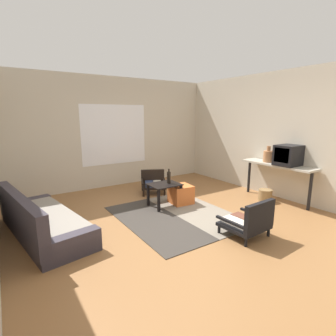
{
  "coord_description": "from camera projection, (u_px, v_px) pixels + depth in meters",
  "views": [
    {
      "loc": [
        -2.45,
        -3.13,
        1.8
      ],
      "look_at": [
        0.15,
        0.8,
        0.81
      ],
      "focal_mm": 27.55,
      "sensor_mm": 36.0,
      "label": 1
    }
  ],
  "objects": [
    {
      "name": "coffee_table",
      "position": [
        164.0,
        189.0,
        5.07
      ],
      "size": [
        0.59,
        0.48,
        0.46
      ],
      "color": "black",
      "rests_on": "ground"
    },
    {
      "name": "clay_vase",
      "position": [
        268.0,
        156.0,
        5.54
      ],
      "size": [
        0.2,
        0.2,
        0.35
      ],
      "color": "#A87047",
      "rests_on": "console_shelf"
    },
    {
      "name": "armchair_striped_foreground",
      "position": [
        249.0,
        221.0,
        3.81
      ],
      "size": [
        0.64,
        0.61,
        0.59
      ],
      "color": "black",
      "rests_on": "ground"
    },
    {
      "name": "ottoman_orange",
      "position": [
        181.0,
        194.0,
        5.28
      ],
      "size": [
        0.45,
        0.45,
        0.38
      ],
      "primitive_type": "cube",
      "rotation": [
        0.0,
        0.0,
        -0.1
      ],
      "color": "#D1662D",
      "rests_on": "ground"
    },
    {
      "name": "console_shelf",
      "position": [
        278.0,
        168.0,
        5.38
      ],
      "size": [
        0.42,
        1.54,
        0.79
      ],
      "color": "#B2AD9E",
      "rests_on": "ground"
    },
    {
      "name": "glass_bottle",
      "position": [
        169.0,
        177.0,
        5.08
      ],
      "size": [
        0.07,
        0.07,
        0.29
      ],
      "color": "black",
      "rests_on": "coffee_table"
    },
    {
      "name": "ground_plane",
      "position": [
        187.0,
        226.0,
        4.24
      ],
      "size": [
        7.8,
        7.8,
        0.0
      ],
      "primitive_type": "plane",
      "color": "olive"
    },
    {
      "name": "far_wall_with_window",
      "position": [
        114.0,
        133.0,
        6.47
      ],
      "size": [
        5.6,
        0.13,
        2.7
      ],
      "color": "beige",
      "rests_on": "ground"
    },
    {
      "name": "area_rug",
      "position": [
        176.0,
        216.0,
        4.65
      ],
      "size": [
        1.88,
        2.21,
        0.01
      ],
      "color": "#38332D",
      "rests_on": "ground"
    },
    {
      "name": "crt_television",
      "position": [
        288.0,
        155.0,
        5.15
      ],
      "size": [
        0.47,
        0.4,
        0.41
      ],
      "color": "black",
      "rests_on": "console_shelf"
    },
    {
      "name": "armchair_by_window",
      "position": [
        153.0,
        182.0,
        6.01
      ],
      "size": [
        0.73,
        0.72,
        0.51
      ],
      "color": "black",
      "rests_on": "ground"
    },
    {
      "name": "wicker_basket",
      "position": [
        265.0,
        195.0,
        5.43
      ],
      "size": [
        0.27,
        0.27,
        0.25
      ],
      "primitive_type": "cylinder",
      "color": "olive",
      "rests_on": "ground"
    },
    {
      "name": "couch",
      "position": [
        40.0,
        222.0,
        3.88
      ],
      "size": [
        1.11,
        2.17,
        0.69
      ],
      "color": "#38333D",
      "rests_on": "ground"
    },
    {
      "name": "side_wall_right",
      "position": [
        276.0,
        135.0,
        5.65
      ],
      "size": [
        0.12,
        6.6,
        2.7
      ],
      "primitive_type": "cube",
      "color": "beige",
      "rests_on": "ground"
    }
  ]
}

